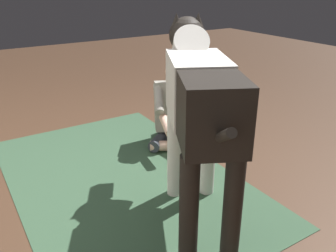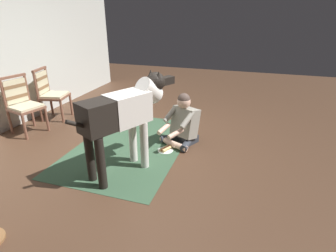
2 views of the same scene
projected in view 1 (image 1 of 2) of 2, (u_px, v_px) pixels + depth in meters
ground_plane at (159, 171)px, 2.95m from camera, size 12.70×12.70×0.00m
area_rug at (122, 178)px, 2.84m from camera, size 2.48×1.60×0.01m
person_sitting_on_floor at (177, 109)px, 3.35m from camera, size 0.72×0.63×0.82m
large_dog at (199, 97)px, 2.16m from camera, size 1.47×0.83×1.26m
hot_dog_on_plate at (181, 157)px, 3.12m from camera, size 0.24×0.24×0.06m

